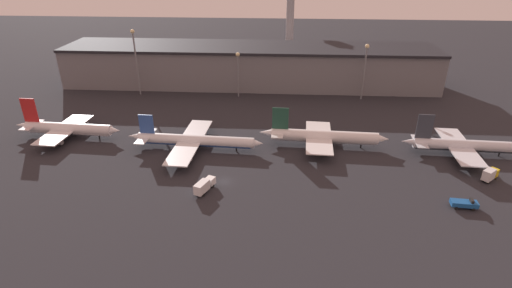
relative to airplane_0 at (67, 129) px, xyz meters
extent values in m
plane|color=#26262B|center=(59.22, -26.11, -3.43)|extent=(600.00, 600.00, 0.00)
cube|color=slate|center=(59.22, 66.01, 5.39)|extent=(176.33, 28.03, 17.63)
cube|color=black|center=(59.22, 66.01, 14.80)|extent=(176.33, 30.03, 1.20)
cylinder|color=silver|center=(0.50, -0.03, 0.17)|extent=(31.29, 5.38, 3.79)
cylinder|color=silver|center=(0.50, -0.03, -0.49)|extent=(29.71, 4.74, 3.22)
cone|color=silver|center=(17.19, -0.88, 0.17)|extent=(4.73, 3.83, 3.60)
cone|color=silver|center=(-16.37, 0.84, 0.45)|extent=(5.84, 3.51, 3.22)
cube|color=red|center=(-12.56, 0.65, 6.37)|extent=(5.32, 0.67, 8.61)
cube|color=silver|center=(-13.18, 0.68, 0.74)|extent=(4.27, 9.69, 0.24)
cube|color=silver|center=(-1.05, 0.05, -0.30)|extent=(9.68, 26.82, 0.36)
cylinder|color=gray|center=(0.26, 7.39, -1.59)|extent=(4.27, 2.30, 2.08)
cylinder|color=gray|center=(-0.50, -7.38, -1.59)|extent=(4.27, 2.30, 2.08)
cylinder|color=black|center=(11.39, -0.59, -2.58)|extent=(0.50, 0.50, 1.71)
cylinder|color=black|center=(-0.97, 1.57, -2.58)|extent=(0.50, 0.50, 1.71)
cylinder|color=black|center=(-1.13, -1.46, -2.58)|extent=(0.50, 0.50, 1.71)
cylinder|color=white|center=(46.96, -6.07, -0.13)|extent=(39.04, 5.47, 3.47)
cylinder|color=#2D519E|center=(46.96, -6.07, -0.74)|extent=(37.07, 4.85, 2.95)
cone|color=white|center=(67.44, -7.13, -0.13)|extent=(4.33, 3.51, 3.30)
cone|color=white|center=(26.32, -5.01, 0.13)|extent=(5.36, 3.22, 2.95)
cube|color=#2D519E|center=(30.64, -5.23, 4.86)|extent=(4.88, 0.65, 6.50)
cube|color=white|center=(29.86, -5.19, 0.39)|extent=(4.11, 12.65, 0.24)
cube|color=white|center=(45.02, -5.97, -0.56)|extent=(9.42, 35.04, 0.36)
cylinder|color=gray|center=(46.69, 3.67, -1.77)|extent=(3.92, 2.11, 1.91)
cylinder|color=gray|center=(45.69, -15.73, -1.77)|extent=(3.92, 2.11, 1.91)
cylinder|color=black|center=(60.57, -6.77, -2.65)|extent=(0.50, 0.50, 1.56)
cylinder|color=black|center=(45.09, -4.59, -2.65)|extent=(0.50, 0.50, 1.56)
cylinder|color=black|center=(44.95, -7.36, -2.65)|extent=(0.50, 0.50, 1.56)
cylinder|color=white|center=(89.70, -0.96, 0.26)|extent=(35.64, 5.71, 3.89)
cylinder|color=#ADB2B7|center=(89.70, -0.96, -0.42)|extent=(33.84, 5.03, 3.30)
cone|color=white|center=(108.59, -1.93, 0.26)|extent=(4.85, 3.93, 3.69)
cone|color=white|center=(70.62, 0.02, 0.55)|extent=(5.99, 3.60, 3.30)
cube|color=#1E4738|center=(74.82, -0.20, 5.97)|extent=(5.45, 0.68, 7.53)
cube|color=white|center=(74.11, -0.16, 0.85)|extent=(4.37, 9.60, 0.24)
cube|color=white|center=(87.93, -0.87, -0.22)|extent=(9.88, 26.56, 0.36)
cylinder|color=gray|center=(89.37, 6.39, -1.54)|extent=(4.38, 2.35, 2.14)
cylinder|color=gray|center=(88.62, -8.24, -1.54)|extent=(4.38, 2.35, 2.14)
cylinder|color=black|center=(102.11, -1.60, -2.55)|extent=(0.50, 0.50, 1.75)
cylinder|color=black|center=(88.01, 0.68, -2.55)|extent=(0.50, 0.50, 1.75)
cylinder|color=black|center=(87.85, -2.42, -2.55)|extent=(0.50, 0.50, 1.75)
cylinder|color=silver|center=(134.44, -4.23, -0.06)|extent=(32.12, 5.18, 3.54)
cylinder|color=#333842|center=(134.44, -4.23, -0.68)|extent=(30.49, 4.57, 3.01)
cone|color=silver|center=(117.24, -3.34, 0.20)|extent=(5.46, 3.28, 3.01)
cube|color=#333842|center=(121.03, -3.54, 5.80)|extent=(4.97, 0.65, 8.19)
cube|color=silver|center=(120.39, -3.50, 0.47)|extent=(4.05, 10.22, 0.24)
cube|color=silver|center=(132.84, -4.14, -0.51)|extent=(9.22, 28.28, 0.36)
cylinder|color=gray|center=(134.20, 3.61, -1.73)|extent=(3.99, 2.15, 1.95)
cylinder|color=gray|center=(133.40, -12.00, -1.73)|extent=(3.99, 2.15, 1.95)
cylinder|color=black|center=(145.62, -4.80, -2.63)|extent=(0.50, 0.50, 1.59)
cylinder|color=black|center=(132.92, -2.73, -2.63)|extent=(0.50, 0.50, 1.59)
cylinder|color=black|center=(132.77, -5.56, -2.63)|extent=(0.50, 0.50, 1.59)
cube|color=gold|center=(137.28, -18.91, -1.57)|extent=(2.86, 2.89, 2.28)
cube|color=silver|center=(134.79, -21.10, -1.19)|extent=(4.33, 4.19, 3.04)
cylinder|color=black|center=(136.59, -18.40, -2.98)|extent=(1.04, 1.01, 0.90)
cylinder|color=black|center=(137.69, -19.66, -2.98)|extent=(1.04, 1.01, 0.90)
cylinder|color=black|center=(133.64, -21.00, -2.98)|extent=(1.04, 1.01, 0.90)
cylinder|color=black|center=(134.75, -22.25, -2.98)|extent=(1.04, 1.01, 0.90)
cube|color=#195199|center=(122.73, -34.91, -2.09)|extent=(6.78, 3.12, 1.23)
cube|color=black|center=(124.37, -35.06, -1.08)|extent=(0.86, 1.84, 0.80)
cylinder|color=black|center=(124.91, -34.15, -2.98)|extent=(0.95, 0.71, 0.90)
cylinder|color=black|center=(124.74, -36.05, -2.98)|extent=(0.95, 0.71, 0.90)
cylinder|color=black|center=(120.72, -33.78, -2.98)|extent=(0.95, 0.71, 0.90)
cylinder|color=black|center=(120.55, -35.68, -2.98)|extent=(0.95, 0.71, 0.90)
cube|color=white|center=(55.63, -28.86, -1.67)|extent=(3.03, 3.07, 2.07)
cube|color=silver|center=(53.99, -32.79, -1.33)|extent=(4.00, 5.40, 2.77)
cylinder|color=black|center=(54.75, -28.74, -2.98)|extent=(0.88, 1.05, 0.90)
cylinder|color=black|center=(56.33, -29.40, -2.98)|extent=(0.88, 1.05, 0.90)
cylinder|color=black|center=(52.80, -33.41, -2.98)|extent=(0.88, 1.05, 0.90)
cylinder|color=black|center=(54.39, -34.07, -2.98)|extent=(0.88, 1.05, 0.90)
cylinder|color=slate|center=(10.24, 47.60, 10.46)|extent=(0.70, 0.70, 27.77)
sphere|color=beige|center=(10.24, 47.60, 24.94)|extent=(1.80, 1.80, 1.80)
cylinder|color=slate|center=(55.59, 47.60, 5.82)|extent=(0.70, 0.70, 18.49)
sphere|color=beige|center=(55.59, 47.60, 15.67)|extent=(1.80, 1.80, 1.80)
cylinder|color=slate|center=(110.46, 47.60, 8.01)|extent=(0.70, 0.70, 22.88)
sphere|color=beige|center=(110.46, 47.60, 20.05)|extent=(1.80, 1.80, 1.80)
cylinder|color=#99999E|center=(78.84, 117.04, 15.71)|extent=(4.40, 4.40, 38.29)
camera|label=1|loc=(74.69, -123.70, 56.95)|focal=28.00mm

